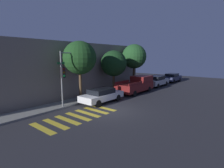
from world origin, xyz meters
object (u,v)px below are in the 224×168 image
at_px(traffic_light_pole, 66,70).
at_px(sedan_far_end, 172,77).
at_px(tree_far_end, 134,57).
at_px(tree_midblock, 114,64).
at_px(pickup_truck, 137,85).
at_px(sedan_middle, 157,81).
at_px(sedan_near_corner, 102,95).
at_px(tree_near_corner, 80,58).

height_order(traffic_light_pole, sedan_far_end, traffic_light_pole).
bearing_deg(sedan_far_end, tree_far_end, 168.65).
bearing_deg(sedan_far_end, tree_midblock, 172.23).
xyz_separation_m(pickup_truck, sedan_middle, (5.67, 0.00, -0.16)).
relative_size(sedan_near_corner, tree_midblock, 0.89).
xyz_separation_m(sedan_far_end, tree_near_corner, (-18.69, 1.86, 3.42)).
height_order(sedan_near_corner, tree_midblock, tree_midblock).
height_order(sedan_middle, tree_midblock, tree_midblock).
distance_m(traffic_light_pole, pickup_truck, 9.59).
relative_size(sedan_near_corner, tree_far_end, 0.75).
bearing_deg(tree_far_end, sedan_middle, -28.46).
xyz_separation_m(sedan_near_corner, pickup_truck, (6.19, -0.00, 0.23)).
bearing_deg(pickup_truck, sedan_near_corner, 180.00).
distance_m(tree_midblock, tree_far_end, 4.44).
xyz_separation_m(sedan_near_corner, sedan_middle, (11.85, 0.00, 0.08)).
relative_size(pickup_truck, tree_midblock, 1.08).
height_order(sedan_middle, tree_far_end, tree_far_end).
bearing_deg(sedan_near_corner, pickup_truck, -0.00).
xyz_separation_m(traffic_light_pole, tree_midblock, (7.09, 0.59, 0.26)).
bearing_deg(sedan_far_end, sedan_middle, 180.00).
relative_size(traffic_light_pole, sedan_near_corner, 1.06).
distance_m(sedan_near_corner, tree_far_end, 9.34).
height_order(sedan_near_corner, tree_near_corner, tree_near_corner).
xyz_separation_m(sedan_far_end, tree_far_end, (-9.26, 1.86, 3.54)).
bearing_deg(tree_near_corner, sedan_far_end, -5.68).
height_order(tree_near_corner, tree_midblock, tree_near_corner).
relative_size(tree_near_corner, tree_far_end, 0.97).
bearing_deg(tree_far_end, tree_midblock, 180.00).
bearing_deg(traffic_light_pole, sedan_middle, -4.86).
height_order(pickup_truck, sedan_far_end, pickup_truck).
xyz_separation_m(traffic_light_pole, tree_near_corner, (2.03, 0.59, 0.94)).
bearing_deg(sedan_far_end, tree_near_corner, 174.32).
bearing_deg(sedan_middle, traffic_light_pole, 175.14).
relative_size(sedan_far_end, tree_far_end, 0.76).
bearing_deg(sedan_near_corner, tree_midblock, 24.62).
relative_size(traffic_light_pole, tree_far_end, 0.80).
xyz_separation_m(sedan_near_corner, tree_far_end, (8.42, 1.86, 3.59)).
distance_m(tree_near_corner, tree_far_end, 9.43).
xyz_separation_m(traffic_light_pole, sedan_far_end, (20.72, -1.27, -2.48)).
bearing_deg(traffic_light_pole, pickup_truck, -7.82).
height_order(traffic_light_pole, tree_near_corner, tree_near_corner).
distance_m(sedan_middle, tree_midblock, 8.46).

